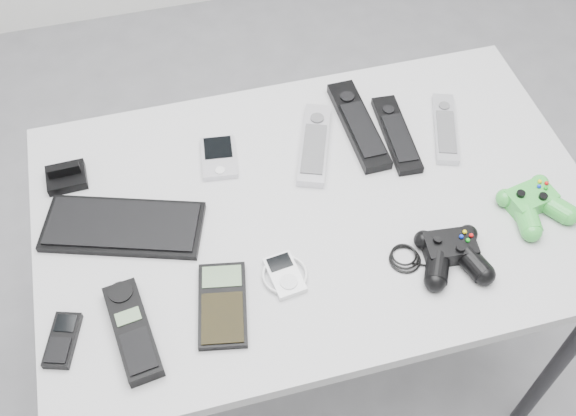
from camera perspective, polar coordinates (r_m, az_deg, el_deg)
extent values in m
plane|color=slate|center=(1.85, 2.89, -15.34)|extent=(3.50, 3.50, 0.00)
cube|color=#A9A9AC|center=(1.29, 2.41, -0.04)|extent=(1.05, 0.68, 0.03)
cylinder|color=black|center=(1.62, 21.91, -12.12)|extent=(0.03, 0.03, 0.68)
cylinder|color=black|center=(1.74, -16.20, -2.81)|extent=(0.03, 0.03, 0.68)
cylinder|color=black|center=(1.87, 13.77, 3.36)|extent=(0.03, 0.03, 0.68)
cube|color=black|center=(1.27, -13.79, -1.49)|extent=(0.31, 0.21, 0.02)
cube|color=black|center=(1.37, -18.35, 2.75)|extent=(0.08, 0.07, 0.04)
cube|color=#B8B7BF|center=(1.35, -5.88, 4.30)|extent=(0.08, 0.11, 0.02)
cube|color=#B8B7BF|center=(1.36, 2.27, 5.45)|extent=(0.12, 0.22, 0.02)
cube|color=black|center=(1.40, 5.98, 7.06)|extent=(0.06, 0.25, 0.02)
cube|color=black|center=(1.40, 9.17, 6.24)|extent=(0.06, 0.21, 0.02)
cube|color=#B0B0B7|center=(1.43, 13.17, 6.63)|extent=(0.10, 0.19, 0.02)
cube|color=black|center=(1.18, -18.56, -10.53)|extent=(0.07, 0.11, 0.02)
cube|color=black|center=(1.15, -13.02, -10.06)|extent=(0.08, 0.19, 0.03)
cube|color=black|center=(1.16, -5.57, -8.13)|extent=(0.11, 0.17, 0.02)
cube|color=silver|center=(1.18, -0.28, -5.66)|extent=(0.09, 0.10, 0.02)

